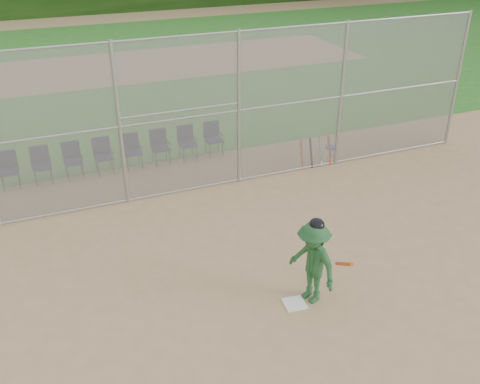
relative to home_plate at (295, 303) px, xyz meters
name	(u,v)px	position (x,y,z in m)	size (l,w,h in m)	color
ground	(291,302)	(-0.03, 0.08, -0.01)	(100.00, 100.00, 0.00)	tan
grass_strip	(112,68)	(-0.03, 18.08, 0.00)	(100.00, 100.00, 0.00)	#26681F
dirt_patch_far	(112,68)	(-0.03, 18.08, 0.00)	(24.00, 24.00, 0.00)	tan
backstop_fence	(201,113)	(-0.03, 5.08, 2.06)	(16.09, 0.09, 4.00)	gray
home_plate	(295,303)	(0.00, 0.00, 0.00)	(0.39, 0.39, 0.02)	silver
batter_at_plate	(313,262)	(0.34, 0.03, 0.83)	(0.96, 1.36, 1.73)	#205128
water_cooler	(330,153)	(3.98, 5.41, 0.19)	(0.31, 0.31, 0.39)	white
spare_bats	(316,152)	(3.36, 5.18, 0.41)	(0.96, 0.33, 0.84)	#D84C14
chair_0	(9,171)	(-4.69, 7.04, 0.47)	(0.54, 0.52, 0.96)	#0E1336
chair_1	(42,166)	(-3.88, 7.04, 0.47)	(0.54, 0.52, 0.96)	#0E1336
chair_2	(73,161)	(-3.07, 7.04, 0.47)	(0.54, 0.52, 0.96)	#0E1336
chair_3	(103,156)	(-2.26, 7.04, 0.47)	(0.54, 0.52, 0.96)	#0E1336
chair_4	(132,152)	(-1.46, 7.04, 0.47)	(0.54, 0.52, 0.96)	#0E1336
chair_5	(161,147)	(-0.65, 7.04, 0.47)	(0.54, 0.52, 0.96)	#0E1336
chair_6	(188,143)	(0.16, 7.04, 0.47)	(0.54, 0.52, 0.96)	#0E1336
chair_7	(214,139)	(0.97, 7.04, 0.47)	(0.54, 0.52, 0.96)	#0E1336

